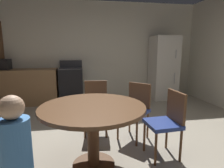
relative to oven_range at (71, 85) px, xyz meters
name	(u,v)px	position (x,y,z in m)	size (l,w,h in m)	color
ground_plane	(114,154)	(0.66, -2.75, -0.47)	(14.00, 14.00, 0.00)	#A89E89
wall_back	(94,51)	(0.66, 0.40, 0.88)	(6.20, 0.12, 2.70)	silver
kitchen_counter	(22,87)	(-1.25, 0.00, -0.02)	(1.79, 0.60, 0.90)	#9E754C
oven_range	(71,85)	(0.00, 0.00, 0.00)	(0.60, 0.60, 1.10)	black
refrigerator	(163,68)	(2.57, -0.05, 0.41)	(0.68, 0.68, 1.76)	silver
microwave	(0,64)	(-1.69, 0.00, 0.56)	(0.44, 0.32, 0.26)	black
dining_table	(93,119)	(0.37, -2.95, 0.14)	(1.22, 1.22, 0.76)	brown
chair_north	(96,103)	(0.49, -1.99, 0.03)	(0.44, 0.44, 0.87)	brown
chair_northeast	(136,107)	(1.09, -2.30, 0.03)	(0.57, 0.57, 0.87)	brown
chair_west	(0,139)	(-0.58, -3.08, 0.03)	(0.45, 0.45, 0.87)	brown
chair_east	(167,120)	(1.34, -2.88, 0.03)	(0.43, 0.43, 0.87)	brown
person_child	(17,164)	(-0.23, -3.70, 0.11)	(0.31, 0.31, 1.09)	#8C337A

